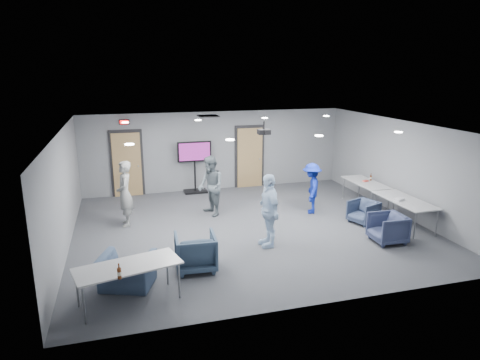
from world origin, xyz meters
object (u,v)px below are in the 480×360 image
object	(u,v)px
person_d	(311,188)
tv_stand	(195,164)
table_right_a	(366,183)
projector	(264,132)
chair_right_b	(363,212)
table_right_b	(405,201)
person_a	(125,194)
person_b	(211,186)
bottle_front	(119,273)
person_c	(269,210)
chair_front_b	(126,272)
chair_front_a	(196,252)
table_front_left	(128,268)
chair_right_c	(388,228)
bottle_right	(371,178)

from	to	relation	value
person_d	tv_stand	size ratio (longest dim) A/B	0.84
table_right_a	projector	xyz separation A→B (m)	(-3.31, 0.03, 1.72)
chair_right_b	table_right_b	distance (m)	1.10
person_d	table_right_b	distance (m)	2.55
person_a	person_b	xyz separation A→B (m)	(2.37, 0.16, -0.02)
bottle_front	projector	bearing A→B (deg)	47.80
person_c	tv_stand	distance (m)	5.06
chair_right_b	chair_front_b	xyz separation A→B (m)	(-6.31, -1.91, 0.01)
person_a	bottle_front	xyz separation A→B (m)	(-0.19, -4.58, -0.05)
chair_right_b	chair_front_a	distance (m)	5.13
table_right_a	table_front_left	bearing A→B (deg)	118.64
person_c	tv_stand	bearing A→B (deg)	-170.87
person_a	table_right_a	world-z (taller)	person_a
chair_front_a	person_a	bearing A→B (deg)	-62.90
person_d	projector	world-z (taller)	projector
chair_front_a	projector	size ratio (longest dim) A/B	2.40
bottle_front	tv_stand	world-z (taller)	tv_stand
person_c	chair_right_c	xyz separation A→B (m)	(2.85, -0.60, -0.53)
person_a	bottle_right	world-z (taller)	person_a
tv_stand	table_right_b	bearing A→B (deg)	-44.52
chair_right_c	table_right_a	bearing A→B (deg)	160.57
table_front_left	tv_stand	bearing A→B (deg)	56.17
person_a	tv_stand	world-z (taller)	person_a
chair_front_a	table_front_left	world-z (taller)	chair_front_a
person_a	table_front_left	xyz separation A→B (m)	(-0.04, -4.11, -0.19)
table_right_a	bottle_front	bearing A→B (deg)	120.99
table_right_b	tv_stand	bearing A→B (deg)	45.48
person_a	bottle_front	bearing A→B (deg)	-2.70
bottle_front	chair_right_b	bearing A→B (deg)	24.97
person_b	person_c	bearing A→B (deg)	6.14
bottle_right	table_front_left	bearing A→B (deg)	-151.43
table_right_b	bottle_right	xyz separation A→B (m)	(0.25, 2.02, 0.13)
person_b	chair_front_b	bearing A→B (deg)	-46.31
chair_front_a	bottle_right	world-z (taller)	bottle_right
chair_right_c	bottle_right	xyz separation A→B (m)	(1.33, 2.89, 0.46)
person_c	person_d	world-z (taller)	person_c
table_right_b	projector	distance (m)	4.20
chair_right_c	chair_front_b	bearing A→B (deg)	-82.88
chair_right_c	tv_stand	distance (m)	6.74
person_c	person_d	distance (m)	2.79
chair_right_b	tv_stand	bearing A→B (deg)	-157.83
person_c	chair_front_a	bearing A→B (deg)	-68.71
person_d	chair_front_b	bearing A→B (deg)	-35.56
table_right_b	bottle_right	world-z (taller)	bottle_right
chair_front_b	bottle_right	bearing A→B (deg)	-134.44
projector	chair_front_b	bearing A→B (deg)	-134.74
table_right_b	chair_front_a	bearing A→B (deg)	100.03
tv_stand	projector	world-z (taller)	projector
table_right_b	person_c	bearing A→B (deg)	93.82
chair_right_c	bottle_right	bearing A→B (deg)	157.20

